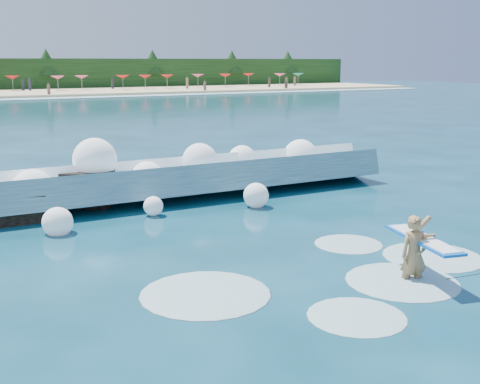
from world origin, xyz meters
The scene contains 5 objects.
ground centered at (0.00, 0.00, 0.00)m, with size 200.00×200.00×0.00m, color #07323D.
breaking_wave centered at (-0.13, 7.37, 0.59)m, with size 19.56×2.98×1.69m.
surfer_with_board centered at (3.20, -2.77, 0.63)m, with size 1.17×2.91×1.72m.
wave_spray centered at (-0.45, 7.14, 1.09)m, with size 15.27×4.23×2.37m.
surf_foam centered at (2.08, -2.03, 0.00)m, with size 9.50×5.48×0.13m.
Camera 1 is at (-5.97, -11.74, 4.62)m, focal length 45.00 mm.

